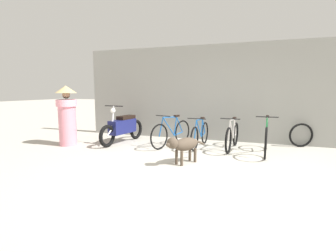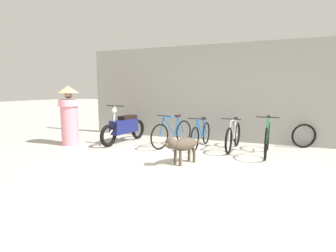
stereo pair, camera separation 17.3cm
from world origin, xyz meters
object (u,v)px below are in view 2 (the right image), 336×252
(bicycle_1, at_px, (201,135))
(motorcycle, at_px, (124,127))
(bicycle_0, at_px, (172,133))
(stray_dog, at_px, (182,145))
(bicycle_3, at_px, (267,139))
(person_in_robes, at_px, (69,114))
(spare_tire_left, at_px, (304,136))
(bicycle_2, at_px, (233,136))

(bicycle_1, relative_size, motorcycle, 0.83)
(bicycle_0, relative_size, stray_dog, 1.53)
(bicycle_0, bearing_deg, bicycle_3, 108.17)
(bicycle_0, relative_size, motorcycle, 0.81)
(motorcycle, bearing_deg, stray_dog, 63.99)
(person_in_robes, distance_m, spare_tire_left, 6.15)
(motorcycle, distance_m, spare_tire_left, 4.75)
(stray_dog, distance_m, spare_tire_left, 3.51)
(bicycle_0, relative_size, bicycle_3, 0.90)
(motorcycle, height_order, stray_dog, motorcycle)
(bicycle_3, height_order, motorcycle, motorcycle)
(bicycle_1, bearing_deg, bicycle_0, -74.35)
(spare_tire_left, bearing_deg, bicycle_1, -159.84)
(bicycle_0, distance_m, bicycle_2, 1.55)
(bicycle_3, bearing_deg, spare_tire_left, 143.73)
(bicycle_1, distance_m, stray_dog, 1.64)
(bicycle_0, xyz_separation_m, motorcycle, (-1.44, -0.02, 0.08))
(person_in_robes, height_order, spare_tire_left, person_in_robes)
(bicycle_1, distance_m, motorcycle, 2.17)
(bicycle_2, bearing_deg, person_in_robes, -72.58)
(bicycle_0, bearing_deg, motorcycle, -69.80)
(bicycle_3, xyz_separation_m, spare_tire_left, (0.86, 1.11, -0.06))
(spare_tire_left, bearing_deg, person_in_robes, -162.18)
(bicycle_0, xyz_separation_m, stray_dog, (0.77, -1.47, 0.04))
(bicycle_0, distance_m, stray_dog, 1.66)
(bicycle_0, distance_m, motorcycle, 1.44)
(bicycle_1, distance_m, person_in_robes, 3.55)
(stray_dog, bearing_deg, spare_tire_left, 163.92)
(spare_tire_left, bearing_deg, bicycle_3, -127.71)
(bicycle_2, height_order, spare_tire_left, bicycle_2)
(bicycle_2, relative_size, motorcycle, 0.84)
(person_in_robes, relative_size, spare_tire_left, 2.54)
(bicycle_2, xyz_separation_m, person_in_robes, (-4.19, -0.99, 0.50))
(bicycle_3, relative_size, stray_dog, 1.71)
(spare_tire_left, bearing_deg, motorcycle, -166.72)
(bicycle_0, relative_size, bicycle_2, 0.96)
(bicycle_3, bearing_deg, bicycle_0, -89.64)
(bicycle_1, height_order, stray_dog, bicycle_1)
(bicycle_1, bearing_deg, bicycle_2, 94.45)
(bicycle_1, height_order, motorcycle, motorcycle)
(bicycle_0, height_order, motorcycle, motorcycle)
(bicycle_1, xyz_separation_m, bicycle_2, (0.81, 0.02, 0.01))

